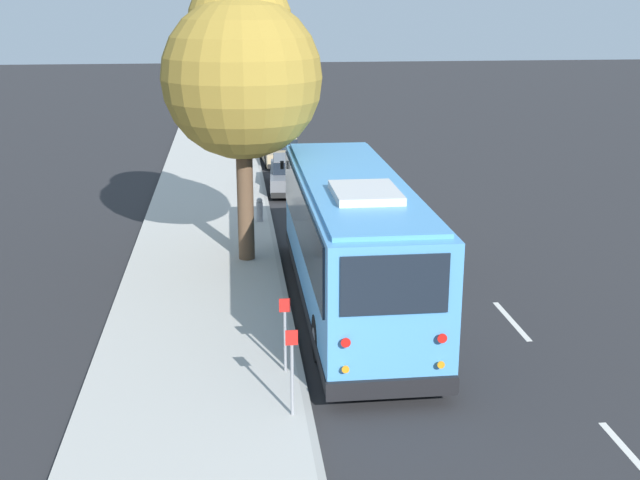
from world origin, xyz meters
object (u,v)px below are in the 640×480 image
object	(u,v)px
street_tree	(242,67)
sign_post_far	(285,334)
sign_post_near	(292,372)
shuttle_bus	(352,236)
parked_sedan_tan	(280,150)
fire_hydrant	(260,210)
parked_sedan_gray	(292,174)

from	to	relation	value
street_tree	sign_post_far	world-z (taller)	street_tree
sign_post_near	sign_post_far	size ratio (longest dim) A/B	1.06
shuttle_bus	sign_post_near	distance (m)	5.78
street_tree	sign_post_near	world-z (taller)	street_tree
shuttle_bus	sign_post_far	distance (m)	4.17
parked_sedan_tan	sign_post_near	world-z (taller)	sign_post_near
street_tree	parked_sedan_tan	bearing A→B (deg)	-7.32
sign_post_far	fire_hydrant	size ratio (longest dim) A/B	1.92
street_tree	sign_post_near	xyz separation A→B (m)	(-9.32, -0.59, -4.56)
street_tree	sign_post_far	distance (m)	8.85
sign_post_far	sign_post_near	bearing A→B (deg)	180.00
parked_sedan_gray	sign_post_far	world-z (taller)	sign_post_far
parked_sedan_tan	fire_hydrant	bearing A→B (deg)	169.50
parked_sedan_tan	fire_hydrant	distance (m)	10.96
shuttle_bus	sign_post_far	world-z (taller)	shuttle_bus
shuttle_bus	parked_sedan_gray	distance (m)	13.10
parked_sedan_gray	sign_post_far	size ratio (longest dim) A/B	2.93
parked_sedan_gray	sign_post_near	world-z (taller)	sign_post_near
parked_sedan_tan	fire_hydrant	size ratio (longest dim) A/B	5.74
parked_sedan_gray	sign_post_near	xyz separation A→B (m)	(-18.42, 1.44, 0.38)
sign_post_near	fire_hydrant	size ratio (longest dim) A/B	2.02
parked_sedan_tan	sign_post_far	world-z (taller)	sign_post_far
shuttle_bus	sign_post_near	world-z (taller)	shuttle_bus
shuttle_bus	sign_post_far	size ratio (longest dim) A/B	6.79
shuttle_bus	street_tree	distance (m)	5.93
parked_sedan_tan	street_tree	world-z (taller)	street_tree
shuttle_bus	parked_sedan_tan	world-z (taller)	shuttle_bus
shuttle_bus	fire_hydrant	xyz separation A→B (m)	(7.78, 1.94, -1.30)
parked_sedan_gray	shuttle_bus	bearing A→B (deg)	-174.57
parked_sedan_tan	shuttle_bus	bearing A→B (deg)	178.41
shuttle_bus	parked_sedan_tan	bearing A→B (deg)	2.05
parked_sedan_tan	sign_post_far	size ratio (longest dim) A/B	3.00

